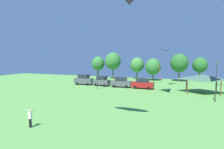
{
  "coord_description": "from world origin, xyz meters",
  "views": [
    {
      "loc": [
        6.18,
        0.05,
        6.61
      ],
      "look_at": [
        0.45,
        14.89,
        5.18
      ],
      "focal_mm": 28.0,
      "sensor_mm": 36.0,
      "label": 1
    }
  ],
  "objects": [
    {
      "name": "treeline_tree_2",
      "position": [
        -6.73,
        56.45,
        4.6
      ],
      "size": [
        4.46,
        4.46,
        7.07
      ],
      "color": "brown",
      "rests_on": "ground"
    },
    {
      "name": "kite_flying_0",
      "position": [
        1.69,
        33.19,
        7.3
      ],
      "size": [
        2.79,
        3.67,
        5.58
      ],
      "color": "black"
    },
    {
      "name": "light_post_1",
      "position": [
        -10.3,
        33.96,
        3.28
      ],
      "size": [
        0.36,
        0.2,
        5.78
      ],
      "color": "#2D2D33",
      "rests_on": "ground"
    },
    {
      "name": "parked_car_third_from_left",
      "position": [
        -6.35,
        38.41,
        1.15
      ],
      "size": [
        4.79,
        2.33,
        2.33
      ],
      "rotation": [
        0.0,
        0.0,
        0.09
      ],
      "color": "#4C5156",
      "rests_on": "ground"
    },
    {
      "name": "parked_car_rightmost_in_row",
      "position": [
        -1.26,
        38.26,
        1.13
      ],
      "size": [
        4.88,
        2.23,
        2.28
      ],
      "rotation": [
        0.0,
        0.0,
        -0.06
      ],
      "color": "maroon",
      "rests_on": "ground"
    },
    {
      "name": "treeline_tree_5",
      "position": [
        11.79,
        56.48,
        4.76
      ],
      "size": [
        4.09,
        4.09,
        7.03
      ],
      "color": "brown",
      "rests_on": "ground"
    },
    {
      "name": "treeline_tree_1",
      "position": [
        -14.4,
        54.25,
        5.83
      ],
      "size": [
        5.2,
        5.2,
        8.7
      ],
      "color": "brown",
      "rests_on": "ground"
    },
    {
      "name": "parked_car_second_from_left",
      "position": [
        -11.43,
        38.73,
        1.17
      ],
      "size": [
        4.2,
        2.31,
        2.39
      ],
      "rotation": [
        0.0,
        0.0,
        -0.09
      ],
      "color": "#4C5156",
      "rests_on": "ground"
    },
    {
      "name": "treeline_tree_3",
      "position": [
        -1.27,
        54.0,
        4.22
      ],
      "size": [
        4.6,
        4.6,
        6.76
      ],
      "color": "brown",
      "rests_on": "ground"
    },
    {
      "name": "person_standing_near_foreground",
      "position": [
        -7.05,
        12.46,
        1.03
      ],
      "size": [
        0.52,
        0.52,
        1.82
      ],
      "rotation": [
        0.0,
        0.0,
        0.41
      ],
      "color": "black",
      "rests_on": "ground"
    },
    {
      "name": "park_pavilion",
      "position": [
        10.46,
        37.6,
        3.08
      ],
      "size": [
        7.14,
        5.08,
        3.6
      ],
      "color": "brown",
      "rests_on": "ground"
    },
    {
      "name": "treeline_tree_0",
      "position": [
        -20.06,
        54.68,
        4.95
      ],
      "size": [
        4.39,
        4.39,
        7.39
      ],
      "color": "brown",
      "rests_on": "ground"
    },
    {
      "name": "parked_car_leftmost",
      "position": [
        -16.52,
        38.78,
        1.29
      ],
      "size": [
        4.81,
        2.32,
        2.66
      ],
      "rotation": [
        0.0,
        0.0,
        0.08
      ],
      "color": "#4C5156",
      "rests_on": "ground"
    },
    {
      "name": "light_post_0",
      "position": [
        11.46,
        30.12,
        3.5
      ],
      "size": [
        0.36,
        0.2,
        6.19
      ],
      "color": "#2D2D33",
      "rests_on": "ground"
    },
    {
      "name": "treeline_tree_4",
      "position": [
        6.16,
        54.23,
        5.39
      ],
      "size": [
        4.94,
        4.94,
        8.12
      ],
      "color": "brown",
      "rests_on": "ground"
    }
  ]
}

